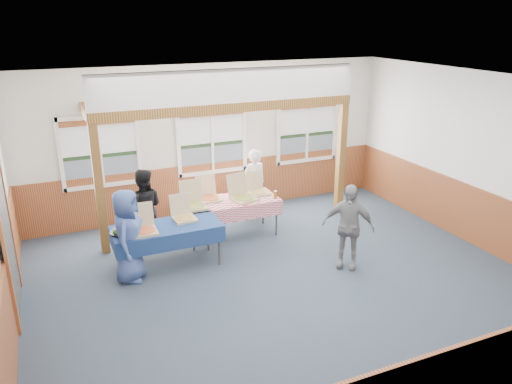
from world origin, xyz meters
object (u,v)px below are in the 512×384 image
table_left (167,229)px  table_right (230,203)px  person_grey (348,226)px  woman_black (144,209)px  man_blue (128,236)px  woman_white (254,184)px

table_left → table_right: size_ratio=0.91×
person_grey → table_left: bearing=-162.9°
person_grey → woman_black: bearing=-175.3°
table_right → woman_black: bearing=-171.4°
table_left → man_blue: (-0.68, -0.20, 0.08)m
man_blue → person_grey: man_blue is taller
table_right → woman_black: size_ratio=1.34×
woman_white → table_left: bearing=23.2°
table_right → woman_black: woman_black is taller
table_left → woman_black: 0.97m
man_blue → person_grey: bearing=-82.6°
table_right → person_grey: 2.40m
woman_black → man_blue: size_ratio=0.97×
table_left → woman_white: woman_white is taller
man_blue → person_grey: 3.64m
table_left → man_blue: 0.71m
table_right → person_grey: person_grey is taller
woman_white → table_right: bearing=31.1°
table_left → person_grey: person_grey is taller
woman_black → man_blue: man_blue is taller
woman_black → table_left: bearing=116.5°
table_right → woman_white: 1.03m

